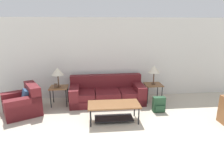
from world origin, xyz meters
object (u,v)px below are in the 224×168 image
Objects in this scene: armchair at (23,104)px; backpack at (159,105)px; side_table_left at (59,89)px; couch at (107,93)px; side_table_right at (153,86)px; table_lamp_right at (154,69)px; table_lamp_left at (58,72)px; coffee_table at (114,108)px.

armchair is 3.76m from backpack.
couch is at bearing 2.92° from side_table_left.
armchair is at bearing -171.94° from side_table_right.
armchair is 1.07m from side_table_left.
side_table_left is at bearing 31.15° from armchair.
table_lamp_right is at bearing -2.92° from couch.
table_lamp_left and table_lamp_right have the same top height.
armchair is 3.87m from side_table_right.
side_table_right is (2.93, 0.00, 0.00)m from side_table_left.
side_table_right is 0.97× the size of table_lamp_left.
side_table_left is at bearing 116.57° from table_lamp_left.
side_table_left is 2.98m from table_lamp_right.
backpack is at bearing -16.00° from side_table_left.
side_table_left is 0.97× the size of table_lamp_right.
backpack is at bearing -94.88° from side_table_right.
table_lamp_left is 2.93m from table_lamp_right.
coffee_table is 1.89m from side_table_right.
table_lamp_right is at bearing -104.04° from side_table_right.
table_lamp_right is at bearing -0.00° from side_table_left.
backpack is (3.75, -0.28, -0.08)m from armchair.
side_table_right is at bearing 8.06° from armchair.
armchair reaches higher than side_table_right.
coffee_table is at bearing -87.12° from couch.
couch is at bearing 92.88° from coffee_table.
backpack is (1.40, -0.89, -0.08)m from couch.
table_lamp_left reaches higher than side_table_left.
backpack is at bearing -4.24° from armchair.
backpack is at bearing -16.00° from table_lamp_left.
coffee_table is (2.43, -0.72, 0.06)m from armchair.
backpack is at bearing -94.88° from table_lamp_right.
side_table_right is (1.47, -0.07, 0.22)m from couch.
backpack is at bearing -32.65° from couch.
table_lamp_right is (2.93, -0.00, 0.53)m from side_table_left.
table_lamp_left is (-1.53, 1.26, 0.70)m from coffee_table.
table_lamp_right is 1.17m from backpack.
couch reaches higher than side_table_right.
side_table_left is at bearing 180.00° from side_table_right.
table_lamp_right is (1.47, -0.07, 0.76)m from couch.
armchair reaches higher than side_table_left.
table_lamp_right is (2.93, 0.00, 0.00)m from table_lamp_left.
table_lamp_left is (0.90, 0.54, 0.76)m from armchair.
table_lamp_left is 3.09m from backpack.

